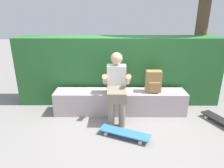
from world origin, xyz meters
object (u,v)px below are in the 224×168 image
at_px(bench_main, 120,102).
at_px(skateboard_beside_bench, 223,121).
at_px(skateboard_near_person, 124,133).
at_px(backpack_on_bench, 153,82).
at_px(person_skater, 117,85).

distance_m(bench_main, skateboard_beside_bench, 1.83).
distance_m(skateboard_near_person, skateboard_beside_bench, 1.75).
xyz_separation_m(bench_main, backpack_on_bench, (0.61, -0.01, 0.41)).
distance_m(skateboard_beside_bench, backpack_on_bench, 1.36).
relative_size(skateboard_near_person, backpack_on_bench, 2.03).
xyz_separation_m(bench_main, skateboard_beside_bench, (1.76, -0.48, -0.14)).
height_order(bench_main, backpack_on_bench, backpack_on_bench).
height_order(skateboard_near_person, skateboard_beside_bench, same).
height_order(person_skater, skateboard_near_person, person_skater).
distance_m(bench_main, backpack_on_bench, 0.74).
bearing_deg(backpack_on_bench, bench_main, 179.12).
distance_m(skateboard_near_person, backpack_on_bench, 1.15).
distance_m(person_skater, backpack_on_bench, 0.72).
relative_size(bench_main, person_skater, 2.09).
xyz_separation_m(bench_main, person_skater, (-0.07, -0.21, 0.42)).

